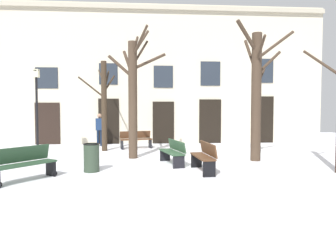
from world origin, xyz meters
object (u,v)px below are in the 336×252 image
bench_facing_shops (204,156)px  streetlamp (37,101)px  litter_bin (92,157)px  bench_far_corner (24,163)px  bench_near_lamp (136,139)px  tree_center (133,93)px  tree_near_facade (257,91)px  person_strolling (100,128)px  tree_left_of_center (104,104)px  bench_back_to_back_left (173,152)px

bench_facing_shops → streetlamp: bearing=-130.1°
litter_bin → bench_far_corner: bench_far_corner is taller
streetlamp → bench_near_lamp: bearing=15.5°
tree_center → tree_near_facade: bearing=-12.0°
streetlamp → litter_bin: bearing=-54.8°
tree_near_facade → person_strolling: (-6.64, 5.37, -1.67)m
litter_bin → bench_far_corner: 1.96m
bench_near_lamp → bench_facing_shops: 6.40m
bench_far_corner → bench_facing_shops: bearing=-43.2°
litter_bin → bench_near_lamp: bearing=78.2°
tree_center → bench_near_lamp: 3.72m
tree_near_facade → streetlamp: 9.45m
tree_left_of_center → bench_near_lamp: (1.47, 0.69, -1.76)m
tree_center → bench_facing_shops: (2.28, -2.93, -2.12)m
litter_bin → person_strolling: (-0.80, 7.05, 0.53)m
person_strolling → tree_left_of_center: bearing=108.1°
bench_facing_shops → litter_bin: bearing=-99.0°
streetlamp → person_strolling: size_ratio=2.18×
streetlamp → bench_far_corner: size_ratio=2.30×
bench_near_lamp → bench_back_to_back_left: 4.80m
tree_near_facade → streetlamp: (-9.01, 2.82, -0.31)m
bench_near_lamp → bench_facing_shops: size_ratio=0.99×
person_strolling → streetlamp: bearing=50.9°
streetlamp → tree_near_facade: bearing=-17.4°
tree_left_of_center → tree_near_facade: bearing=-28.6°
tree_center → bench_far_corner: size_ratio=3.12×
streetlamp → bench_far_corner: streetlamp is taller
tree_center → tree_left_of_center: size_ratio=1.23×
tree_left_of_center → streetlamp: size_ratio=1.11×
bench_back_to_back_left → tree_near_facade: bearing=86.9°
litter_bin → bench_near_lamp: litter_bin is taller
litter_bin → bench_facing_shops: bearing=-4.5°
bench_far_corner → bench_back_to_back_left: size_ratio=0.93×
bench_near_lamp → bench_far_corner: bearing=-129.0°
bench_far_corner → bench_back_to_back_left: bench_far_corner is taller
bench_near_lamp → tree_near_facade: bearing=-57.7°
litter_bin → bench_back_to_back_left: (2.63, 1.12, -0.00)m
tree_left_of_center → bench_near_lamp: bearing=25.0°
tree_near_facade → person_strolling: tree_near_facade is taller
bench_back_to_back_left → bench_near_lamp: bearing=-175.5°
bench_facing_shops → tree_near_facade: bearing=125.0°
bench_facing_shops → bench_back_to_back_left: (-0.84, 1.39, -0.04)m
bench_facing_shops → bench_far_corner: bench_far_corner is taller
tree_center → tree_left_of_center: tree_center is taller
tree_left_of_center → bench_far_corner: (-1.32, -6.14, -1.75)m
tree_left_of_center → person_strolling: size_ratio=2.41×
bench_facing_shops → bench_far_corner: (-5.08, -0.86, -0.01)m
bench_back_to_back_left → person_strolling: person_strolling is taller
streetlamp → litter_bin: streetlamp is taller
streetlamp → bench_facing_shops: size_ratio=2.28×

